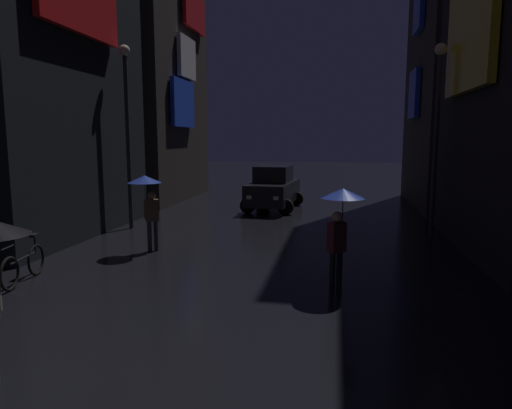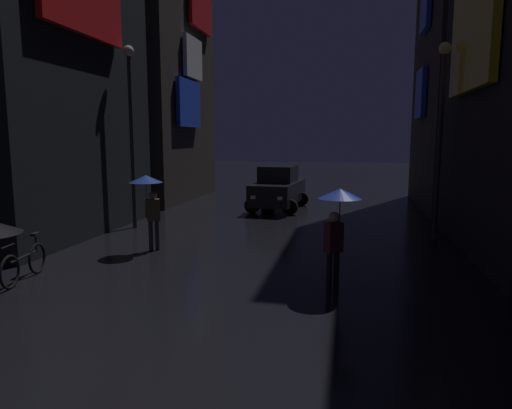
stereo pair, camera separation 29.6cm
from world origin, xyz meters
TOP-DOWN VIEW (x-y plane):
  - building_left_far at (-7.48, 21.81)m, footprint 4.25×7.62m
  - pedestrian_foreground_left_blue at (-3.03, 11.13)m, footprint 0.90×0.90m
  - pedestrian_near_crossing_blue at (2.14, 8.73)m, footprint 0.90×0.90m
  - bicycle_parked_at_storefront at (-4.60, 8.10)m, footprint 0.35×1.81m
  - car_distant at (-0.71, 19.34)m, footprint 2.46×4.25m
  - streetlamp_left_far at (-5.00, 14.18)m, footprint 0.36×0.36m
  - streetlamp_right_far at (5.00, 14.42)m, footprint 0.36×0.36m

SIDE VIEW (x-z plane):
  - bicycle_parked_at_storefront at x=-4.60m, z-range -0.09..0.87m
  - car_distant at x=-0.71m, z-range -0.03..1.89m
  - pedestrian_foreground_left_blue at x=-3.03m, z-range 0.61..2.73m
  - pedestrian_near_crossing_blue at x=2.14m, z-range 0.61..2.73m
  - streetlamp_right_far at x=5.00m, z-range 0.71..6.64m
  - streetlamp_left_far at x=-5.00m, z-range 0.72..6.90m
  - building_left_far at x=-7.48m, z-range 0.01..15.21m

